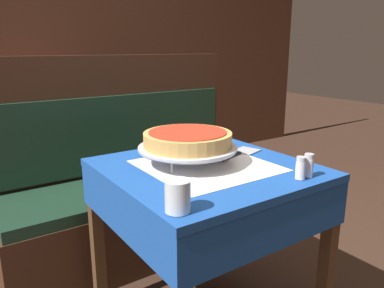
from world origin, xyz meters
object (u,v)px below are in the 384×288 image
(salt_shaker, at_px, (301,168))
(pepper_shaker, at_px, (309,166))
(booth_bench, at_px, (132,199))
(pizza_pan_stand, at_px, (188,149))
(water_glass_near, at_px, (178,196))
(condiment_caddy, at_px, (35,104))
(dining_table_rear, at_px, (40,123))
(deep_dish_pizza, at_px, (188,139))
(dining_table_front, at_px, (206,193))
(pizza_server, at_px, (238,153))

(salt_shaker, distance_m, pepper_shaker, 0.04)
(booth_bench, relative_size, pizza_pan_stand, 3.78)
(pizza_pan_stand, bearing_deg, salt_shaker, -57.96)
(water_glass_near, distance_m, condiment_caddy, 2.16)
(pepper_shaker, bearing_deg, pizza_pan_stand, 126.50)
(pizza_pan_stand, bearing_deg, dining_table_rear, 95.64)
(deep_dish_pizza, xyz_separation_m, pepper_shaker, (0.27, -0.37, -0.06))
(booth_bench, bearing_deg, water_glass_near, -108.16)
(dining_table_front, distance_m, salt_shaker, 0.39)
(deep_dish_pizza, height_order, water_glass_near, deep_dish_pizza)
(pizza_server, bearing_deg, dining_table_rear, 103.83)
(pizza_pan_stand, bearing_deg, deep_dish_pizza, -90.00)
(deep_dish_pizza, relative_size, salt_shaker, 4.27)
(booth_bench, bearing_deg, condiment_caddy, 103.00)
(dining_table_rear, relative_size, booth_bench, 0.49)
(pizza_server, bearing_deg, deep_dish_pizza, 177.97)
(salt_shaker, bearing_deg, pizza_server, 85.49)
(salt_shaker, bearing_deg, water_glass_near, 178.11)
(dining_table_rear, relative_size, pizza_pan_stand, 1.86)
(pizza_pan_stand, xyz_separation_m, deep_dish_pizza, (0.00, -0.00, 0.04))
(dining_table_front, distance_m, pepper_shaker, 0.41)
(booth_bench, height_order, deep_dish_pizza, booth_bench)
(pepper_shaker, relative_size, condiment_caddy, 0.50)
(deep_dish_pizza, bearing_deg, water_glass_near, -127.43)
(booth_bench, xyz_separation_m, pepper_shaker, (0.20, -1.06, 0.45))
(pizza_pan_stand, distance_m, deep_dish_pizza, 0.04)
(pizza_pan_stand, xyz_separation_m, salt_shaker, (0.23, -0.37, -0.02))
(deep_dish_pizza, xyz_separation_m, condiment_caddy, (-0.18, 1.81, -0.07))
(dining_table_rear, xyz_separation_m, water_glass_near, (-0.10, -2.10, 0.15))
(deep_dish_pizza, distance_m, water_glass_near, 0.45)
(dining_table_rear, bearing_deg, pizza_server, -76.17)
(pizza_pan_stand, height_order, salt_shaker, salt_shaker)
(pizza_pan_stand, xyz_separation_m, condiment_caddy, (-0.18, 1.81, -0.03))
(pizza_server, xyz_separation_m, water_glass_near, (-0.53, -0.34, 0.04))
(pizza_pan_stand, height_order, pepper_shaker, pepper_shaker)
(dining_table_rear, relative_size, condiment_caddy, 4.29)
(booth_bench, height_order, pepper_shaker, booth_bench)
(dining_table_rear, xyz_separation_m, pizza_server, (0.43, -1.75, 0.11))
(booth_bench, height_order, salt_shaker, booth_bench)
(pizza_pan_stand, relative_size, salt_shaker, 4.82)
(dining_table_rear, xyz_separation_m, deep_dish_pizza, (0.17, -1.74, 0.21))
(pizza_pan_stand, relative_size, pizza_server, 1.43)
(salt_shaker, bearing_deg, dining_table_front, 119.89)
(dining_table_rear, distance_m, pizza_server, 1.81)
(deep_dish_pizza, bearing_deg, pizza_pan_stand, 90.00)
(booth_bench, relative_size, salt_shaker, 18.21)
(water_glass_near, bearing_deg, pizza_server, 32.98)
(dining_table_rear, bearing_deg, pizza_pan_stand, -84.36)
(dining_table_rear, height_order, condiment_caddy, condiment_caddy)
(pizza_pan_stand, bearing_deg, booth_bench, 83.95)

